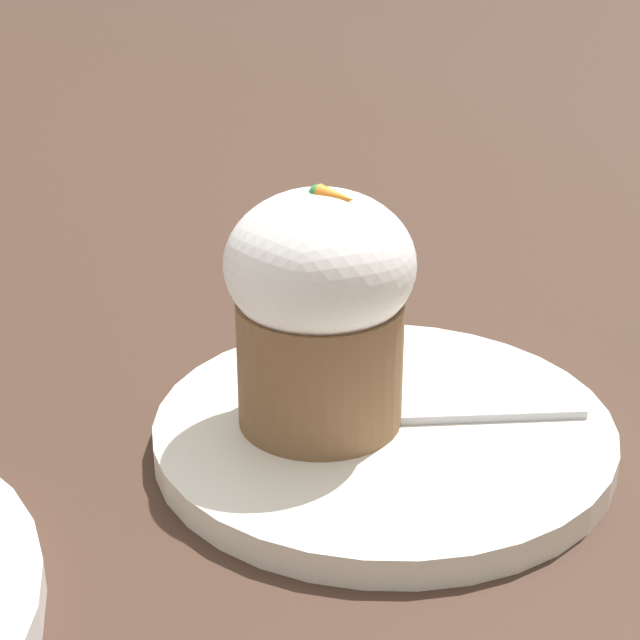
% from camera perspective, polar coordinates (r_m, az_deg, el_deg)
% --- Properties ---
extents(ground_plane, '(4.00, 4.00, 0.00)m').
position_cam_1_polar(ground_plane, '(0.49, 3.38, -6.70)').
color(ground_plane, '#3D281E').
extents(dessert_plate, '(0.20, 0.20, 0.01)m').
position_cam_1_polar(dessert_plate, '(0.48, 3.40, -6.01)').
color(dessert_plate, white).
rests_on(dessert_plate, ground_plane).
extents(carrot_cake, '(0.08, 0.08, 0.11)m').
position_cam_1_polar(carrot_cake, '(0.45, 0.00, 0.75)').
color(carrot_cake, brown).
rests_on(carrot_cake, dessert_plate).
extents(spoon, '(0.12, 0.09, 0.01)m').
position_cam_1_polar(spoon, '(0.48, 3.14, -5.08)').
color(spoon, '#B7B7BC').
rests_on(spoon, dessert_plate).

